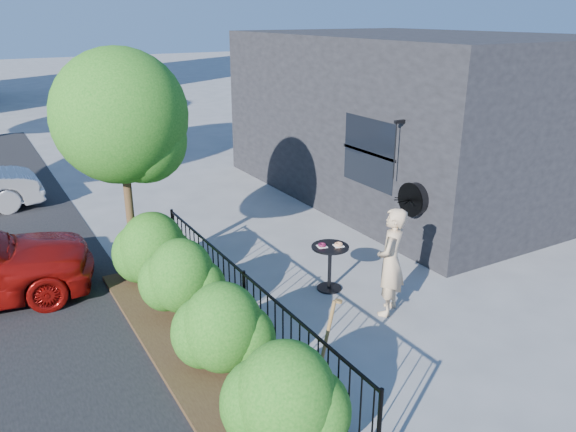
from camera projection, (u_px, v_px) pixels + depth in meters
ground at (331, 313)px, 8.85m from camera, size 120.00×120.00×0.00m
shop_building at (411, 115)px, 14.43m from camera, size 6.22×9.00×4.00m
fence at (245, 305)px, 7.95m from camera, size 0.05×6.05×1.10m
planting_bed at (200, 351)px, 7.80m from camera, size 1.30×6.00×0.08m
shrubs at (202, 304)px, 7.70m from camera, size 1.10×5.60×1.24m
patio_tree at (126, 124)px, 9.10m from camera, size 2.20×2.20×3.94m
cafe_table at (330, 260)px, 9.46m from camera, size 0.63×0.63×0.85m
woman at (391, 262)px, 8.61m from camera, size 0.76×0.71×1.73m
shovel at (322, 356)px, 6.75m from camera, size 0.44×0.17×1.32m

